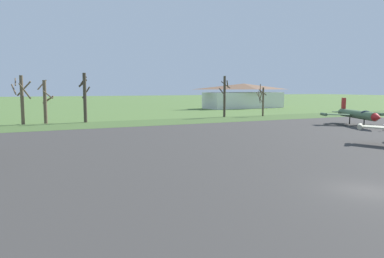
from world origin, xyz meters
The scene contains 11 objects.
ground_plane centered at (0.00, 0.00, 0.00)m, with size 600.00×600.00×0.00m, color #4C6B33.
asphalt_apron centered at (0.00, 16.04, 0.03)m, with size 104.91×53.46×0.05m, color #383533.
grass_verge_strip centered at (0.00, 48.77, 0.03)m, with size 164.91×12.00×0.06m, color #405B2B.
jet_fighter_rear_center centered at (32.57, 27.69, 1.96)m, with size 10.11×13.24×4.54m.
info_placard_rear_center centered at (29.63, 20.77, 0.63)m, with size 0.55×0.30×0.99m.
bare_tree_left_of_center centered at (-16.70, 55.30, 4.63)m, with size 3.24×3.22×8.42m.
bare_tree_center centered at (-12.96, 55.51, 4.01)m, with size 2.78×2.99×7.76m.
bare_tree_right_of_center centered at (-6.35, 54.29, 4.78)m, with size 2.12×1.42×8.99m.
bare_tree_far_right centered at (22.96, 53.90, 4.67)m, with size 2.33×1.92×8.85m.
bare_tree_backdrop_extra centered at (31.80, 52.31, 3.72)m, with size 1.62×2.50×7.18m.
visitor_building centered at (48.60, 84.12, 3.75)m, with size 27.06×10.27×7.75m.
Camera 1 is at (-19.23, -15.00, 6.19)m, focal length 34.97 mm.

